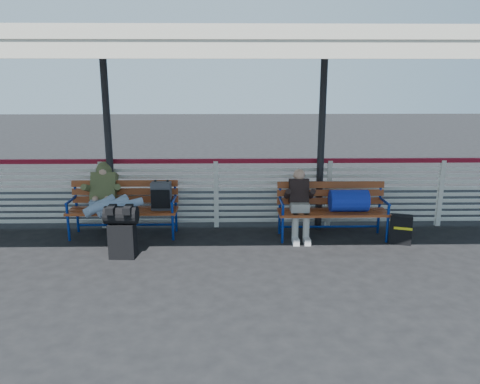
{
  "coord_description": "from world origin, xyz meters",
  "views": [
    {
      "loc": [
        0.27,
        -6.13,
        2.58
      ],
      "look_at": [
        0.4,
        1.0,
        0.86
      ],
      "focal_mm": 35.0,
      "sensor_mm": 36.0,
      "label": 1
    }
  ],
  "objects_px": {
    "bench_left": "(135,201)",
    "traveler_man": "(109,201)",
    "bench_right": "(341,203)",
    "suitcase_side": "(401,229)",
    "companion_person": "(300,203)",
    "luggage_stack": "(122,230)"
  },
  "relations": [
    {
      "from": "bench_left",
      "to": "traveler_man",
      "type": "relative_size",
      "value": 1.1
    },
    {
      "from": "bench_left",
      "to": "traveler_man",
      "type": "distance_m",
      "value": 0.5
    },
    {
      "from": "bench_right",
      "to": "companion_person",
      "type": "xyz_separation_m",
      "value": [
        -0.69,
        -0.0,
        -0.01
      ]
    },
    {
      "from": "traveler_man",
      "to": "suitcase_side",
      "type": "relative_size",
      "value": 3.49
    },
    {
      "from": "suitcase_side",
      "to": "luggage_stack",
      "type": "bearing_deg",
      "value": -154.92
    },
    {
      "from": "bench_left",
      "to": "suitcase_side",
      "type": "xyz_separation_m",
      "value": [
        4.33,
        -0.5,
        -0.36
      ]
    },
    {
      "from": "bench_left",
      "to": "suitcase_side",
      "type": "bearing_deg",
      "value": -6.6
    },
    {
      "from": "companion_person",
      "to": "bench_left",
      "type": "bearing_deg",
      "value": 175.74
    },
    {
      "from": "luggage_stack",
      "to": "bench_right",
      "type": "xyz_separation_m",
      "value": [
        3.42,
        0.83,
        0.18
      ]
    },
    {
      "from": "luggage_stack",
      "to": "suitcase_side",
      "type": "xyz_separation_m",
      "value": [
        4.33,
        0.53,
        -0.19
      ]
    },
    {
      "from": "companion_person",
      "to": "bench_right",
      "type": "bearing_deg",
      "value": 0.23
    },
    {
      "from": "companion_person",
      "to": "luggage_stack",
      "type": "bearing_deg",
      "value": -163.15
    },
    {
      "from": "luggage_stack",
      "to": "suitcase_side",
      "type": "relative_size",
      "value": 1.68
    },
    {
      "from": "luggage_stack",
      "to": "bench_left",
      "type": "bearing_deg",
      "value": 93.16
    },
    {
      "from": "traveler_man",
      "to": "companion_person",
      "type": "bearing_deg",
      "value": 2.64
    },
    {
      "from": "bench_right",
      "to": "suitcase_side",
      "type": "bearing_deg",
      "value": -18.2
    },
    {
      "from": "companion_person",
      "to": "suitcase_side",
      "type": "height_order",
      "value": "companion_person"
    },
    {
      "from": "companion_person",
      "to": "suitcase_side",
      "type": "relative_size",
      "value": 2.45
    },
    {
      "from": "luggage_stack",
      "to": "bench_left",
      "type": "height_order",
      "value": "bench_left"
    },
    {
      "from": "bench_left",
      "to": "traveler_man",
      "type": "bearing_deg",
      "value": -135.17
    },
    {
      "from": "bench_left",
      "to": "bench_right",
      "type": "relative_size",
      "value": 1.0
    },
    {
      "from": "traveler_man",
      "to": "luggage_stack",
      "type": "bearing_deg",
      "value": -63.3
    }
  ]
}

